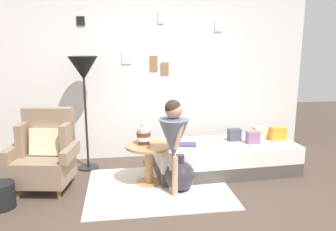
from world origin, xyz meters
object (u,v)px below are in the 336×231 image
(person_child, at_px, (174,135))
(magazine_basket, at_px, (1,196))
(armchair, at_px, (46,154))
(side_table, at_px, (149,156))
(demijohn_near, at_px, (180,176))
(floor_lamp, at_px, (83,73))
(daybed, at_px, (225,157))
(vase_striped, at_px, (144,135))
(book_on_daybed, at_px, (188,145))

(person_child, distance_m, magazine_basket, 1.96)
(armchair, bearing_deg, side_table, -2.33)
(demijohn_near, bearing_deg, floor_lamp, 142.18)
(side_table, distance_m, demijohn_near, 0.47)
(floor_lamp, height_order, person_child, floor_lamp)
(daybed, relative_size, person_child, 1.72)
(person_child, relative_size, magazine_basket, 4.02)
(vase_striped, bearing_deg, magazine_basket, -164.62)
(side_table, xyz_separation_m, book_on_daybed, (0.54, 0.24, 0.04))
(vase_striped, distance_m, demijohn_near, 0.66)
(vase_striped, relative_size, demijohn_near, 0.59)
(side_table, relative_size, demijohn_near, 1.28)
(armchair, bearing_deg, floor_lamp, 54.13)
(daybed, relative_size, magazine_basket, 6.92)
(person_child, distance_m, demijohn_near, 0.55)
(daybed, xyz_separation_m, magazine_basket, (-2.69, -0.68, -0.06))
(armchair, relative_size, book_on_daybed, 4.41)
(vase_striped, xyz_separation_m, floor_lamp, (-0.74, 0.62, 0.72))
(floor_lamp, height_order, magazine_basket, floor_lamp)
(floor_lamp, bearing_deg, demijohn_near, -37.82)
(demijohn_near, bearing_deg, book_on_daybed, 68.35)
(daybed, distance_m, person_child, 1.15)
(daybed, height_order, floor_lamp, floor_lamp)
(magazine_basket, bearing_deg, book_on_daybed, 16.48)
(armchair, relative_size, person_child, 0.86)
(demijohn_near, height_order, magazine_basket, demijohn_near)
(magazine_basket, bearing_deg, demijohn_near, 4.61)
(floor_lamp, distance_m, magazine_basket, 1.80)
(armchair, distance_m, magazine_basket, 0.67)
(book_on_daybed, xyz_separation_m, magazine_basket, (-2.16, -0.64, -0.28))
(floor_lamp, bearing_deg, person_child, -43.29)
(magazine_basket, bearing_deg, daybed, 14.10)
(demijohn_near, bearing_deg, vase_striped, 146.35)
(side_table, bearing_deg, armchair, 177.67)
(person_child, bearing_deg, book_on_daybed, 63.90)
(person_child, relative_size, demijohn_near, 2.51)
(armchair, xyz_separation_m, daybed, (2.30, 0.22, -0.24))
(floor_lamp, xyz_separation_m, person_child, (1.06, -1.00, -0.62))
(daybed, xyz_separation_m, side_table, (-1.07, -0.27, 0.17))
(side_table, distance_m, magazine_basket, 1.68)
(floor_lamp, height_order, demijohn_near, floor_lamp)
(floor_lamp, bearing_deg, book_on_daybed, -17.13)
(vase_striped, relative_size, person_child, 0.24)
(daybed, xyz_separation_m, book_on_daybed, (-0.53, -0.04, 0.22))
(demijohn_near, xyz_separation_m, magazine_basket, (-1.97, -0.16, -0.05))
(person_child, height_order, book_on_daybed, person_child)
(daybed, height_order, vase_striped, vase_striped)
(magazine_basket, bearing_deg, vase_striped, 15.38)
(armchair, xyz_separation_m, magazine_basket, (-0.38, -0.45, -0.30))
(person_child, xyz_separation_m, book_on_daybed, (0.29, 0.58, -0.30))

